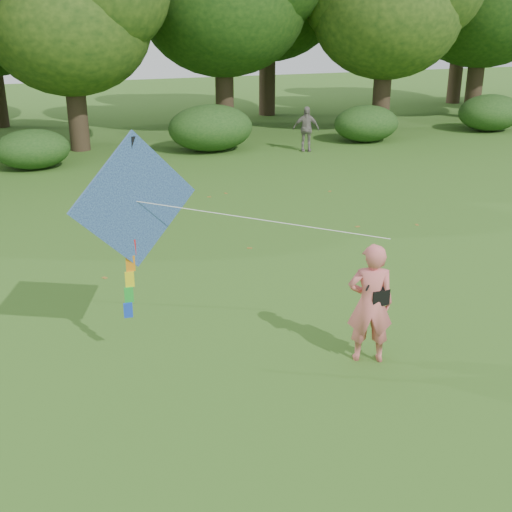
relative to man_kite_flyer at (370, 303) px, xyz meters
name	(u,v)px	position (x,y,z in m)	size (l,w,h in m)	color
ground	(375,380)	(-0.20, -0.61, -1.00)	(100.00, 100.00, 0.00)	#265114
man_kite_flyer	(370,303)	(0.00, 0.00, 0.00)	(0.73, 0.48, 1.99)	#E16A69
bystander_right	(306,129)	(6.41, 15.82, -0.09)	(1.06, 0.44, 1.81)	gray
crossbody_bag	(378,296)	(0.12, -0.03, 0.13)	(0.43, 0.20, 0.75)	black
flying_kite	(135,204)	(-3.35, 1.33, 1.62)	(4.63, 1.73, 2.96)	#2568A3
tree_line	(146,7)	(1.47, 22.27, 4.61)	(54.70, 15.30, 9.48)	#3A2D1E
shrub_band	(121,137)	(-0.92, 16.99, -0.14)	(39.15, 3.22, 1.88)	#264919
fallen_leaves	(251,238)	(0.39, 6.30, -0.99)	(10.98, 13.09, 0.01)	brown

